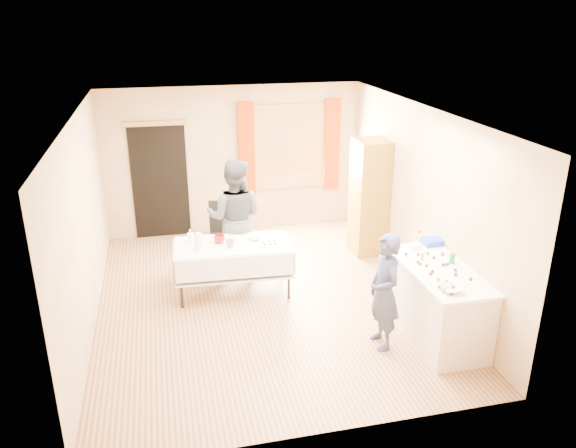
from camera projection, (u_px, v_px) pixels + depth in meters
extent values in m
cube|color=#9E7047|center=(264.00, 299.00, 7.87)|extent=(4.50, 5.50, 0.02)
cube|color=white|center=(261.00, 112.00, 6.93)|extent=(4.50, 5.50, 0.02)
cube|color=tan|center=(234.00, 160.00, 9.91)|extent=(4.50, 0.02, 2.60)
cube|color=tan|center=(321.00, 316.00, 4.89)|extent=(4.50, 0.02, 2.60)
cube|color=tan|center=(83.00, 226.00, 6.92)|extent=(0.02, 5.50, 2.60)
cube|color=tan|center=(421.00, 199.00, 7.88)|extent=(0.02, 5.50, 2.60)
cube|color=olive|center=(289.00, 147.00, 10.01)|extent=(1.32, 0.06, 1.52)
cube|color=white|center=(289.00, 147.00, 10.00)|extent=(1.20, 0.02, 1.40)
cube|color=#9C2C01|center=(247.00, 150.00, 9.80)|extent=(0.28, 0.06, 1.65)
cube|color=#9C2C01|center=(332.00, 145.00, 10.13)|extent=(0.28, 0.06, 1.65)
cube|color=black|center=(160.00, 182.00, 9.72)|extent=(0.95, 0.04, 2.00)
cube|color=olive|center=(155.00, 123.00, 9.32)|extent=(1.05, 0.06, 0.08)
cube|color=#88621A|center=(369.00, 197.00, 9.10)|extent=(0.50, 0.60, 1.89)
cube|color=beige|center=(437.00, 304.00, 6.85)|extent=(0.70, 1.54, 0.86)
cube|color=silver|center=(440.00, 270.00, 6.69)|extent=(0.76, 1.60, 0.04)
cube|color=silver|center=(233.00, 245.00, 7.80)|extent=(1.63, 0.88, 0.04)
cube|color=black|center=(222.00, 237.00, 8.85)|extent=(0.46, 0.46, 0.06)
cube|color=black|center=(222.00, 218.00, 8.93)|extent=(0.41, 0.10, 0.58)
imported|color=#222747|center=(384.00, 292.00, 6.55)|extent=(0.55, 0.38, 1.44)
imported|color=black|center=(235.00, 218.00, 8.35)|extent=(1.29, 1.22, 1.79)
cylinder|color=#118025|center=(452.00, 259.00, 6.80)|extent=(0.08, 0.08, 0.12)
imported|color=white|center=(451.00, 289.00, 6.13)|extent=(0.24, 0.24, 0.06)
cube|color=white|center=(415.00, 247.00, 7.19)|extent=(0.17, 0.14, 0.08)
cube|color=#1537BF|center=(434.00, 242.00, 7.35)|extent=(0.31, 0.22, 0.08)
cylinder|color=silver|center=(199.00, 242.00, 7.57)|extent=(0.12, 0.12, 0.22)
imported|color=#B40611|center=(219.00, 239.00, 7.80)|extent=(0.24, 0.24, 0.12)
imported|color=red|center=(230.00, 244.00, 7.66)|extent=(0.18, 0.18, 0.11)
imported|color=white|center=(255.00, 237.00, 7.93)|extent=(0.24, 0.24, 0.06)
cube|color=white|center=(270.00, 244.00, 7.75)|extent=(0.33, 0.28, 0.02)
imported|color=white|center=(190.00, 235.00, 7.84)|extent=(0.12, 0.12, 0.18)
sphere|color=#3F2314|center=(422.00, 258.00, 6.91)|extent=(0.04, 0.04, 0.04)
sphere|color=#331911|center=(443.00, 265.00, 6.74)|extent=(0.04, 0.04, 0.04)
sphere|color=#331911|center=(455.00, 270.00, 6.60)|extent=(0.04, 0.04, 0.04)
sphere|color=#331911|center=(418.00, 254.00, 7.02)|extent=(0.04, 0.04, 0.04)
sphere|color=#331911|center=(448.00, 283.00, 6.27)|extent=(0.04, 0.04, 0.04)
sphere|color=#331911|center=(418.00, 262.00, 6.81)|extent=(0.04, 0.04, 0.04)
sphere|color=#3F2314|center=(442.00, 284.00, 6.25)|extent=(0.04, 0.04, 0.04)
sphere|color=#331911|center=(420.00, 264.00, 6.76)|extent=(0.04, 0.04, 0.04)
sphere|color=#331911|center=(426.00, 265.00, 6.71)|extent=(0.04, 0.04, 0.04)
sphere|color=#331911|center=(430.00, 274.00, 6.51)|extent=(0.04, 0.04, 0.04)
sphere|color=#331911|center=(452.00, 283.00, 6.28)|extent=(0.04, 0.04, 0.04)
sphere|color=#331911|center=(444.00, 264.00, 6.74)|extent=(0.04, 0.04, 0.04)
sphere|color=#3F2314|center=(438.00, 279.00, 6.38)|extent=(0.04, 0.04, 0.04)
sphere|color=#331911|center=(471.00, 279.00, 6.38)|extent=(0.04, 0.04, 0.04)
sphere|color=#331911|center=(442.00, 254.00, 7.02)|extent=(0.04, 0.04, 0.04)
sphere|color=#331911|center=(433.00, 271.00, 6.57)|extent=(0.04, 0.04, 0.04)
sphere|color=#331911|center=(453.00, 287.00, 6.19)|extent=(0.04, 0.04, 0.04)
sphere|color=#331911|center=(406.00, 254.00, 7.03)|extent=(0.04, 0.04, 0.04)
sphere|color=#3F2314|center=(447.00, 281.00, 6.33)|extent=(0.04, 0.04, 0.04)
sphere|color=#331911|center=(451.00, 293.00, 6.05)|extent=(0.04, 0.04, 0.04)
sphere|color=#331911|center=(428.00, 253.00, 7.05)|extent=(0.04, 0.04, 0.04)
sphere|color=#331911|center=(440.00, 286.00, 6.21)|extent=(0.04, 0.04, 0.04)
sphere|color=#331911|center=(434.00, 257.00, 6.93)|extent=(0.04, 0.04, 0.04)
sphere|color=#331911|center=(445.00, 290.00, 6.12)|extent=(0.04, 0.04, 0.04)
sphere|color=#3F2314|center=(423.00, 255.00, 7.01)|extent=(0.04, 0.04, 0.04)
sphere|color=#331911|center=(456.00, 274.00, 6.49)|extent=(0.04, 0.04, 0.04)
sphere|color=#331911|center=(448.00, 264.00, 6.76)|extent=(0.04, 0.04, 0.04)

